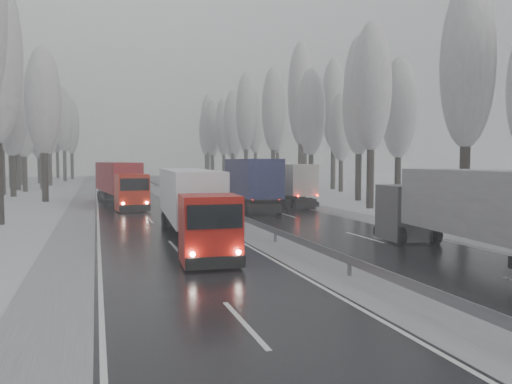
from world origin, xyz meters
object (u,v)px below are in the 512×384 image
truck_grey_tarp (494,211)px  truck_blue_box (248,180)px  truck_cream_box (272,180)px  box_truck_distant (174,175)px  truck_red_red (119,180)px  truck_red_white (190,200)px

truck_grey_tarp → truck_blue_box: bearing=99.1°
truck_grey_tarp → truck_cream_box: bearing=91.9°
truck_grey_tarp → box_truck_distant: 88.82m
box_truck_distant → truck_red_red: size_ratio=0.42×
truck_blue_box → truck_grey_tarp: bearing=-78.7°
truck_blue_box → box_truck_distant: (2.47, 61.89, -1.32)m
truck_grey_tarp → truck_blue_box: (-2.00, 26.92, 0.30)m
truck_grey_tarp → truck_red_white: size_ratio=1.03×
box_truck_distant → truck_blue_box: bearing=-89.4°
truck_blue_box → truck_cream_box: bearing=53.7°
truck_red_white → truck_cream_box: bearing=63.1°
truck_blue_box → truck_cream_box: (3.63, 3.84, -0.27)m
truck_blue_box → truck_cream_box: truck_blue_box is taller
truck_blue_box → truck_cream_box: 5.30m
box_truck_distant → truck_red_white: (-10.74, -78.38, 0.95)m
truck_cream_box → truck_red_white: size_ratio=1.04×
truck_blue_box → truck_red_red: (-10.95, 6.36, -0.19)m
truck_red_white → truck_red_red: (-2.69, 22.85, 0.19)m
truck_red_white → truck_red_red: truck_red_red is taller
truck_cream_box → truck_red_white: (-11.89, -20.33, -0.10)m
truck_cream_box → truck_red_white: bearing=-124.0°
truck_grey_tarp → box_truck_distant: (0.47, 88.81, -1.01)m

